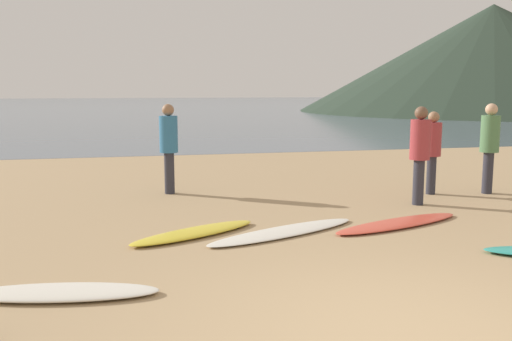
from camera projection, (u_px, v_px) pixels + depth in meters
ground_plane at (218, 174)px, 14.32m from camera, size 120.00×120.00×0.20m
ocean_water at (145, 106)px, 65.74m from camera, size 140.00×100.00×0.01m
headland_hill at (491, 58)px, 49.24m from camera, size 33.37×33.37×9.24m
surfboard_0 at (61, 292)px, 5.62m from camera, size 2.01×0.85×0.09m
surfboard_1 at (195, 232)px, 7.95m from camera, size 2.05×1.42×0.09m
surfboard_2 at (284, 232)px, 8.05m from camera, size 2.59×1.53×0.06m
surfboard_3 at (398, 223)px, 8.53m from camera, size 2.47×1.29×0.07m
person_0 at (433, 146)px, 10.92m from camera, size 0.33×0.33×1.62m
person_1 at (169, 141)px, 10.96m from camera, size 0.36×0.36×1.76m
person_2 at (490, 141)px, 10.98m from camera, size 0.36×0.36×1.77m
person_3 at (420, 147)px, 9.91m from camera, size 0.35×0.35×1.75m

